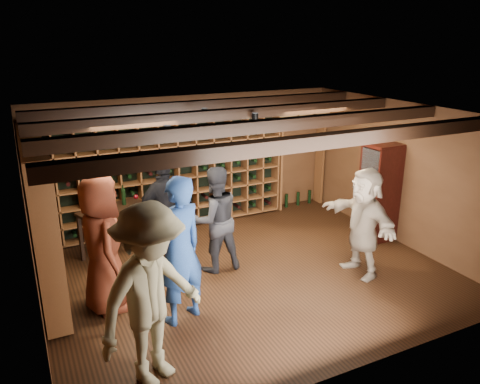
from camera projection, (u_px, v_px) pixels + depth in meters
name	position (u px, v px, depth m)	size (l,w,h in m)	color
ground	(248.00, 273.00, 7.34)	(6.00, 6.00, 0.00)	black
room_shell	(248.00, 119.00, 6.62)	(6.00, 6.00, 6.00)	brown
wine_rack_back	(168.00, 171.00, 8.75)	(4.65, 0.30, 2.20)	brown
wine_rack_left	(41.00, 217.00, 6.51)	(0.30, 2.65, 2.20)	brown
crate_shelf	(301.00, 135.00, 9.82)	(1.20, 0.32, 2.07)	brown
display_cabinet	(379.00, 194.00, 8.36)	(0.55, 0.50, 1.75)	#360E0A
man_blue_shirt	(179.00, 251.00, 5.86)	(0.72, 0.47, 1.97)	navy
man_grey_suit	(215.00, 219.00, 7.24)	(0.82, 0.64, 1.69)	black
guest_red_floral	(103.00, 245.00, 6.13)	(0.92, 0.60, 1.88)	maroon
guest_woman_black	(165.00, 212.00, 7.44)	(1.04, 0.43, 1.77)	black
guest_khaki	(151.00, 296.00, 4.79)	(1.31, 0.75, 2.03)	#807758
guest_beige	(363.00, 222.00, 7.11)	(1.58, 0.50, 1.70)	gray
tasting_table	(114.00, 214.00, 7.73)	(1.24, 0.90, 1.12)	black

